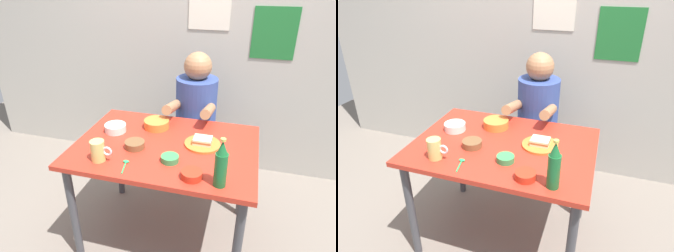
% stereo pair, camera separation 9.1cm
% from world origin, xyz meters
% --- Properties ---
extents(ground_plane, '(6.00, 6.00, 0.00)m').
position_xyz_m(ground_plane, '(0.00, 0.00, 0.00)').
color(ground_plane, slate).
extents(wall_back, '(4.40, 0.09, 2.60)m').
position_xyz_m(wall_back, '(0.00, 1.05, 1.30)').
color(wall_back, '#ADA89E').
rests_on(wall_back, ground).
extents(dining_table, '(1.10, 0.80, 0.74)m').
position_xyz_m(dining_table, '(0.00, 0.00, 0.65)').
color(dining_table, '#B72D1E').
rests_on(dining_table, ground).
extents(stool, '(0.34, 0.34, 0.45)m').
position_xyz_m(stool, '(0.07, 0.63, 0.35)').
color(stool, '#4C4C51').
rests_on(stool, ground).
extents(person_seated, '(0.33, 0.56, 0.72)m').
position_xyz_m(person_seated, '(0.07, 0.62, 0.77)').
color(person_seated, '#33478C').
rests_on(person_seated, stool).
extents(plate_orange, '(0.22, 0.22, 0.01)m').
position_xyz_m(plate_orange, '(0.22, 0.05, 0.75)').
color(plate_orange, orange).
rests_on(plate_orange, dining_table).
extents(sandwich, '(0.11, 0.09, 0.04)m').
position_xyz_m(sandwich, '(0.22, 0.05, 0.77)').
color(sandwich, beige).
rests_on(sandwich, plate_orange).
extents(beer_mug, '(0.13, 0.08, 0.12)m').
position_xyz_m(beer_mug, '(-0.31, -0.27, 0.80)').
color(beer_mug, '#D1BC66').
rests_on(beer_mug, dining_table).
extents(beer_bottle, '(0.06, 0.06, 0.26)m').
position_xyz_m(beer_bottle, '(0.36, -0.31, 0.86)').
color(beer_bottle, '#19602D').
rests_on(beer_bottle, dining_table).
extents(rice_bowl_white, '(0.14, 0.14, 0.05)m').
position_xyz_m(rice_bowl_white, '(-0.37, 0.07, 0.77)').
color(rice_bowl_white, silver).
rests_on(rice_bowl_white, dining_table).
extents(dip_bowl_green, '(0.10, 0.10, 0.03)m').
position_xyz_m(dip_bowl_green, '(0.07, -0.18, 0.76)').
color(dip_bowl_green, '#388C4C').
rests_on(dip_bowl_green, dining_table).
extents(condiment_bowl_brown, '(0.12, 0.12, 0.04)m').
position_xyz_m(condiment_bowl_brown, '(-0.17, -0.09, 0.76)').
color(condiment_bowl_brown, brown).
rests_on(condiment_bowl_brown, dining_table).
extents(soup_bowl_orange, '(0.17, 0.17, 0.05)m').
position_xyz_m(soup_bowl_orange, '(-0.12, 0.20, 0.77)').
color(soup_bowl_orange, orange).
rests_on(soup_bowl_orange, dining_table).
extents(sauce_bowl_chili, '(0.11, 0.11, 0.04)m').
position_xyz_m(sauce_bowl_chili, '(0.22, -0.29, 0.76)').
color(sauce_bowl_chili, red).
rests_on(sauce_bowl_chili, dining_table).
extents(spoon, '(0.04, 0.12, 0.01)m').
position_xyz_m(spoon, '(-0.15, -0.27, 0.75)').
color(spoon, '#26A559').
rests_on(spoon, dining_table).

